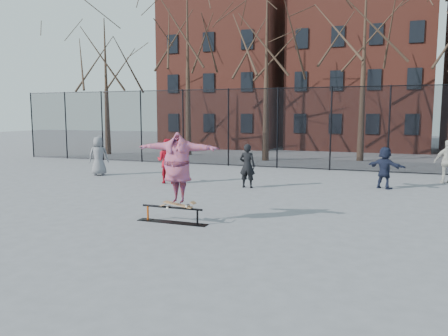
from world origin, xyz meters
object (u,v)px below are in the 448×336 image
at_px(bystander_red, 167,161).
at_px(bystander_white, 448,162).
at_px(bystander_grey, 99,156).
at_px(bystander_navy, 385,168).
at_px(skateboard, 178,205).
at_px(bystander_black, 247,166).
at_px(skate_rail, 172,216).
at_px(skater, 178,168).

height_order(bystander_red, bystander_white, bystander_red).
relative_size(bystander_grey, bystander_white, 1.01).
bearing_deg(bystander_white, bystander_navy, 34.27).
distance_m(skateboard, bystander_white, 11.71).
bearing_deg(bystander_black, skate_rail, 87.20).
bearing_deg(bystander_navy, bystander_white, -108.18).
distance_m(bystander_grey, bystander_red, 3.95).
relative_size(skate_rail, bystander_black, 1.15).
distance_m(skate_rail, bystander_navy, 8.75).
bearing_deg(bystander_navy, bystander_black, 47.27).
relative_size(skater, bystander_black, 1.32).
height_order(skateboard, bystander_white, bystander_white).
xyz_separation_m(skate_rail, bystander_navy, (4.94, 7.20, 0.61)).
relative_size(bystander_grey, bystander_red, 0.99).
bearing_deg(bystander_grey, skate_rail, 103.91).
bearing_deg(skater, bystander_black, 84.77).
height_order(skateboard, bystander_black, bystander_black).
xyz_separation_m(skateboard, bystander_red, (-3.24, 5.55, 0.41)).
bearing_deg(bystander_red, skate_rail, 117.03).
xyz_separation_m(bystander_grey, bystander_white, (14.16, 2.91, -0.01)).
bearing_deg(bystander_white, skater, 44.29).
bearing_deg(skate_rail, skateboard, 0.00).
distance_m(skateboard, bystander_red, 6.44).
distance_m(skateboard, bystander_black, 5.64).
relative_size(skate_rail, bystander_grey, 1.09).
relative_size(skate_rail, bystander_red, 1.08).
xyz_separation_m(bystander_black, bystander_navy, (4.74, 1.57, -0.05)).
bearing_deg(skater, bystander_navy, 51.55).
bearing_deg(skateboard, bystander_navy, 56.50).
distance_m(skate_rail, bystander_red, 6.39).
bearing_deg(skate_rail, bystander_black, 87.98).
relative_size(bystander_white, bystander_navy, 1.11).
bearing_deg(bystander_white, bystander_red, 11.54).
distance_m(bystander_white, bystander_navy, 3.14).
bearing_deg(skater, bystander_red, 115.31).
distance_m(bystander_black, bystander_navy, 4.99).
distance_m(skater, bystander_red, 6.45).
bearing_deg(skateboard, bystander_white, 52.88).
xyz_separation_m(bystander_red, bystander_navy, (8.01, 1.64, -0.10)).
height_order(skater, bystander_navy, skater).
bearing_deg(bystander_navy, bystander_grey, 32.71).
bearing_deg(bystander_grey, skater, 104.61).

